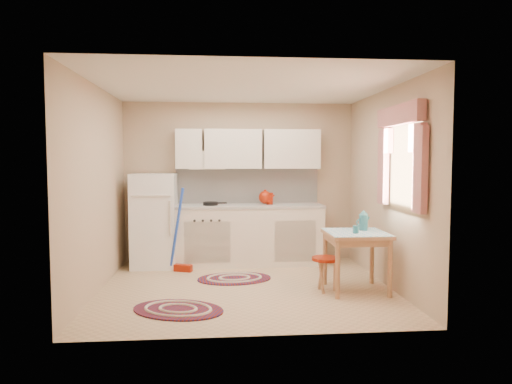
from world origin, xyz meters
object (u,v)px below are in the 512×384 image
(table, at_px, (356,262))
(stool, at_px, (326,274))
(fridge, at_px, (154,220))
(base_cabinets, at_px, (249,236))

(table, bearing_deg, stool, -179.47)
(fridge, xyz_separation_m, table, (2.63, -1.50, -0.34))
(base_cabinets, height_order, stool, base_cabinets)
(fridge, distance_m, stool, 2.75)
(base_cabinets, distance_m, table, 1.97)
(base_cabinets, height_order, table, base_cabinets)
(fridge, relative_size, table, 1.94)
(base_cabinets, bearing_deg, table, -52.12)
(fridge, bearing_deg, table, -29.77)
(base_cabinets, distance_m, stool, 1.78)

